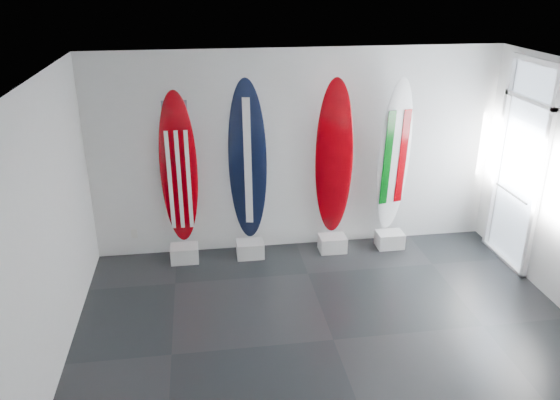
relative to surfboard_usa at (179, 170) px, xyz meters
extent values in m
plane|color=black|center=(1.72, -2.28, -1.39)|extent=(6.00, 6.00, 0.00)
plane|color=white|center=(1.72, -2.28, 1.61)|extent=(6.00, 6.00, 0.00)
plane|color=white|center=(1.72, 0.22, 0.11)|extent=(6.00, 0.00, 6.00)
plane|color=white|center=(1.72, -4.78, 0.11)|extent=(6.00, 0.00, 6.00)
plane|color=white|center=(-1.28, -2.28, 0.11)|extent=(0.00, 5.00, 5.00)
cube|color=silver|center=(0.00, -0.10, -1.27)|extent=(0.40, 0.30, 0.24)
ellipsoid|color=#8A0006|center=(0.00, 0.00, 0.00)|extent=(0.52, 0.30, 2.30)
cube|color=silver|center=(0.97, -0.10, -1.27)|extent=(0.40, 0.30, 0.24)
ellipsoid|color=black|center=(0.97, 0.00, 0.06)|extent=(0.59, 0.36, 2.43)
cube|color=silver|center=(2.23, -0.10, -1.27)|extent=(0.40, 0.30, 0.24)
ellipsoid|color=#8A0006|center=(2.23, 0.00, 0.05)|extent=(0.59, 0.40, 2.41)
cube|color=silver|center=(3.13, -0.10, -1.27)|extent=(0.40, 0.30, 0.24)
ellipsoid|color=white|center=(3.13, 0.00, 0.04)|extent=(0.57, 0.33, 2.38)
cube|color=silver|center=(-0.73, 0.20, -1.04)|extent=(0.09, 0.02, 0.13)
camera|label=1|loc=(0.33, -7.46, 2.57)|focal=35.62mm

